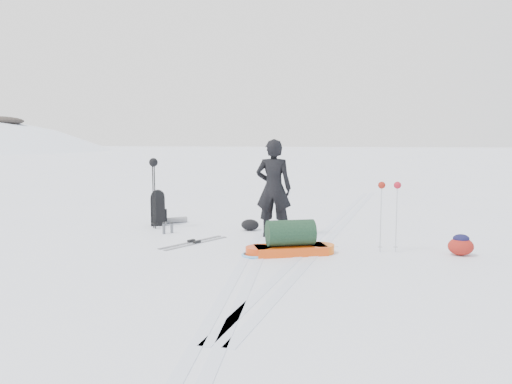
% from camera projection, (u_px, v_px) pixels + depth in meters
% --- Properties ---
extents(ground, '(200.00, 200.00, 0.00)m').
position_uv_depth(ground, '(261.00, 241.00, 9.65)').
color(ground, white).
rests_on(ground, ground).
extents(ski_tracks, '(3.38, 17.97, 0.01)m').
position_uv_depth(ski_tracks, '(297.00, 234.00, 10.39)').
color(ski_tracks, silver).
rests_on(ski_tracks, ground).
extents(skier, '(0.72, 0.48, 1.97)m').
position_uv_depth(skier, '(274.00, 188.00, 10.00)').
color(skier, black).
rests_on(skier, ground).
extents(pulk_sled, '(1.62, 0.98, 0.60)m').
position_uv_depth(pulk_sled, '(290.00, 241.00, 8.55)').
color(pulk_sled, '#DC450C').
rests_on(pulk_sled, ground).
extents(expedition_rucksack, '(0.73, 0.76, 0.81)m').
position_uv_depth(expedition_rucksack, '(160.00, 209.00, 11.40)').
color(expedition_rucksack, black).
rests_on(expedition_rucksack, ground).
extents(ski_poles_black, '(0.19, 0.19, 1.56)m').
position_uv_depth(ski_poles_black, '(154.00, 171.00, 10.87)').
color(ski_poles_black, black).
rests_on(ski_poles_black, ground).
extents(ski_poles_silver, '(0.39, 0.17, 1.24)m').
position_uv_depth(ski_poles_silver, '(389.00, 193.00, 8.63)').
color(ski_poles_silver, '#BBBEC2').
rests_on(ski_poles_silver, ground).
extents(touring_skis_grey, '(0.97, 1.49, 0.06)m').
position_uv_depth(touring_skis_grey, '(194.00, 242.00, 9.49)').
color(touring_skis_grey, '#92949A').
rests_on(touring_skis_grey, ground).
extents(touring_skis_white, '(1.42, 1.33, 0.06)m').
position_uv_depth(touring_skis_white, '(302.00, 239.00, 9.76)').
color(touring_skis_white, silver).
rests_on(touring_skis_white, ground).
extents(rope_coil, '(0.49, 0.49, 0.05)m').
position_uv_depth(rope_coil, '(255.00, 254.00, 8.45)').
color(rope_coil, '#5BA5DD').
rests_on(rope_coil, ground).
extents(small_daypack, '(0.53, 0.51, 0.37)m').
position_uv_depth(small_daypack, '(461.00, 245.00, 8.48)').
color(small_daypack, maroon).
rests_on(small_daypack, ground).
extents(thermos_pair, '(0.19, 0.21, 0.25)m').
position_uv_depth(thermos_pair, '(168.00, 228.00, 10.42)').
color(thermos_pair, '#525459').
rests_on(thermos_pair, ground).
extents(stuff_sack, '(0.47, 0.42, 0.24)m').
position_uv_depth(stuff_sack, '(250.00, 225.00, 10.78)').
color(stuff_sack, black).
rests_on(stuff_sack, ground).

